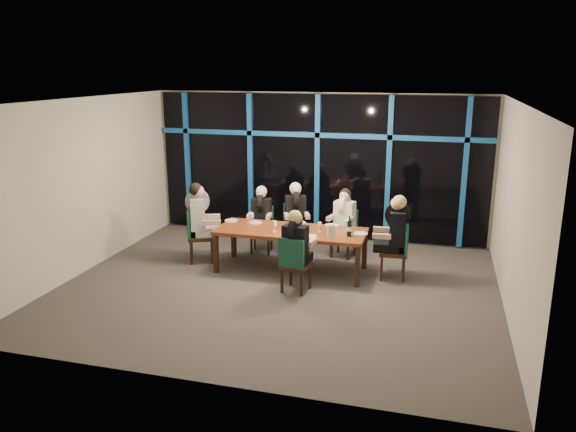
{
  "coord_description": "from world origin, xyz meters",
  "views": [
    {
      "loc": [
        2.42,
        -8.26,
        3.51
      ],
      "look_at": [
        0.0,
        0.6,
        1.05
      ],
      "focal_mm": 35.0,
      "sensor_mm": 36.0,
      "label": 1
    }
  ],
  "objects_px": {
    "chair_far_right": "(345,230)",
    "chair_end_left": "(196,232)",
    "chair_far_left": "(262,227)",
    "wine_bottle": "(349,228)",
    "dining_table": "(291,233)",
    "chair_near_mid": "(294,262)",
    "chair_far_mid": "(295,225)",
    "diner_end_right": "(395,225)",
    "diner_far_mid": "(296,208)",
    "diner_far_right": "(344,213)",
    "water_pitcher": "(330,231)",
    "diner_far_left": "(261,210)",
    "diner_end_left": "(200,211)",
    "chair_end_right": "(399,247)",
    "diner_near_mid": "(296,238)"
  },
  "relations": [
    {
      "from": "chair_near_mid",
      "to": "wine_bottle",
      "type": "xyz_separation_m",
      "value": [
        0.73,
        0.85,
        0.37
      ]
    },
    {
      "from": "chair_far_left",
      "to": "chair_far_mid",
      "type": "xyz_separation_m",
      "value": [
        0.62,
        0.17,
        0.03
      ]
    },
    {
      "from": "diner_far_right",
      "to": "diner_end_right",
      "type": "height_order",
      "value": "diner_end_right"
    },
    {
      "from": "diner_far_mid",
      "to": "diner_far_right",
      "type": "relative_size",
      "value": 1.05
    },
    {
      "from": "dining_table",
      "to": "chair_far_right",
      "type": "relative_size",
      "value": 2.9
    },
    {
      "from": "chair_far_mid",
      "to": "diner_far_mid",
      "type": "xyz_separation_m",
      "value": [
        0.03,
        -0.07,
        0.37
      ]
    },
    {
      "from": "chair_far_mid",
      "to": "diner_end_right",
      "type": "xyz_separation_m",
      "value": [
        1.97,
        -0.94,
        0.42
      ]
    },
    {
      "from": "chair_near_mid",
      "to": "diner_far_right",
      "type": "bearing_deg",
      "value": -93.66
    },
    {
      "from": "dining_table",
      "to": "chair_near_mid",
      "type": "xyz_separation_m",
      "value": [
        0.31,
        -0.96,
        -0.17
      ]
    },
    {
      "from": "dining_table",
      "to": "chair_far_mid",
      "type": "xyz_separation_m",
      "value": [
        -0.2,
        1.06,
        -0.16
      ]
    },
    {
      "from": "diner_far_left",
      "to": "diner_far_right",
      "type": "bearing_deg",
      "value": -0.87
    },
    {
      "from": "dining_table",
      "to": "chair_far_mid",
      "type": "height_order",
      "value": "chair_far_mid"
    },
    {
      "from": "chair_far_mid",
      "to": "diner_end_right",
      "type": "relative_size",
      "value": 0.97
    },
    {
      "from": "chair_end_right",
      "to": "chair_near_mid",
      "type": "distance_m",
      "value": 1.89
    },
    {
      "from": "chair_far_left",
      "to": "wine_bottle",
      "type": "relative_size",
      "value": 2.49
    },
    {
      "from": "diner_far_left",
      "to": "wine_bottle",
      "type": "xyz_separation_m",
      "value": [
        1.85,
        -0.93,
        0.03
      ]
    },
    {
      "from": "chair_near_mid",
      "to": "water_pitcher",
      "type": "distance_m",
      "value": 0.9
    },
    {
      "from": "diner_far_mid",
      "to": "diner_end_right",
      "type": "xyz_separation_m",
      "value": [
        1.94,
        -0.87,
        0.05
      ]
    },
    {
      "from": "chair_end_left",
      "to": "diner_near_mid",
      "type": "bearing_deg",
      "value": -136.02
    },
    {
      "from": "diner_far_left",
      "to": "diner_far_right",
      "type": "height_order",
      "value": "diner_far_right"
    },
    {
      "from": "chair_end_left",
      "to": "water_pitcher",
      "type": "bearing_deg",
      "value": -119.21
    },
    {
      "from": "chair_near_mid",
      "to": "diner_far_right",
      "type": "relative_size",
      "value": 1.06
    },
    {
      "from": "chair_far_mid",
      "to": "wine_bottle",
      "type": "height_order",
      "value": "wine_bottle"
    },
    {
      "from": "chair_far_left",
      "to": "water_pitcher",
      "type": "distance_m",
      "value": 1.97
    },
    {
      "from": "chair_far_right",
      "to": "chair_end_left",
      "type": "relative_size",
      "value": 0.89
    },
    {
      "from": "chair_far_mid",
      "to": "chair_near_mid",
      "type": "relative_size",
      "value": 1.02
    },
    {
      "from": "diner_end_left",
      "to": "diner_far_mid",
      "type": "bearing_deg",
      "value": -82.18
    },
    {
      "from": "diner_end_left",
      "to": "chair_far_left",
      "type": "bearing_deg",
      "value": -70.52
    },
    {
      "from": "chair_near_mid",
      "to": "diner_far_mid",
      "type": "bearing_deg",
      "value": -66.75
    },
    {
      "from": "chair_far_right",
      "to": "diner_far_mid",
      "type": "bearing_deg",
      "value": -162.51
    },
    {
      "from": "chair_far_left",
      "to": "diner_end_left",
      "type": "relative_size",
      "value": 0.91
    },
    {
      "from": "chair_near_mid",
      "to": "chair_end_left",
      "type": "bearing_deg",
      "value": -15.21
    },
    {
      "from": "chair_far_left",
      "to": "diner_far_right",
      "type": "height_order",
      "value": "diner_far_right"
    },
    {
      "from": "chair_far_mid",
      "to": "diner_near_mid",
      "type": "distance_m",
      "value": 2.04
    },
    {
      "from": "wine_bottle",
      "to": "diner_far_right",
      "type": "bearing_deg",
      "value": 104.19
    },
    {
      "from": "water_pitcher",
      "to": "diner_far_left",
      "type": "bearing_deg",
      "value": 169.22
    },
    {
      "from": "diner_far_mid",
      "to": "diner_far_right",
      "type": "height_order",
      "value": "diner_far_mid"
    },
    {
      "from": "diner_near_mid",
      "to": "chair_far_mid",
      "type": "bearing_deg",
      "value": -65.58
    },
    {
      "from": "diner_far_mid",
      "to": "wine_bottle",
      "type": "distance_m",
      "value": 1.64
    },
    {
      "from": "diner_end_left",
      "to": "wine_bottle",
      "type": "xyz_separation_m",
      "value": [
        2.77,
        -0.16,
        -0.08
      ]
    },
    {
      "from": "dining_table",
      "to": "chair_end_right",
      "type": "xyz_separation_m",
      "value": [
        1.85,
        0.12,
        -0.13
      ]
    },
    {
      "from": "chair_end_left",
      "to": "diner_end_left",
      "type": "relative_size",
      "value": 1.03
    },
    {
      "from": "diner_near_mid",
      "to": "wine_bottle",
      "type": "relative_size",
      "value": 2.51
    },
    {
      "from": "chair_near_mid",
      "to": "diner_end_left",
      "type": "relative_size",
      "value": 0.94
    },
    {
      "from": "dining_table",
      "to": "chair_far_mid",
      "type": "bearing_deg",
      "value": 100.69
    },
    {
      "from": "chair_far_mid",
      "to": "water_pitcher",
      "type": "relative_size",
      "value": 4.31
    },
    {
      "from": "chair_far_right",
      "to": "diner_far_left",
      "type": "height_order",
      "value": "diner_far_left"
    },
    {
      "from": "chair_end_right",
      "to": "diner_far_left",
      "type": "xyz_separation_m",
      "value": [
        -2.66,
        0.69,
        0.3
      ]
    },
    {
      "from": "dining_table",
      "to": "chair_far_left",
      "type": "xyz_separation_m",
      "value": [
        -0.82,
        0.89,
        -0.18
      ]
    },
    {
      "from": "chair_near_mid",
      "to": "diner_end_right",
      "type": "distance_m",
      "value": 1.87
    }
  ]
}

